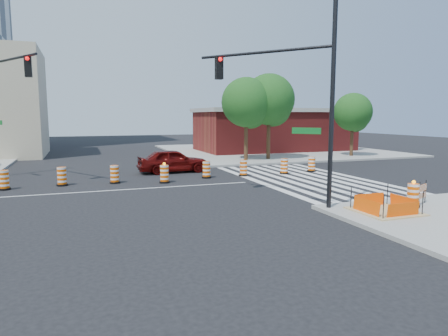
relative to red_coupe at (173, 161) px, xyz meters
The scene contains 22 objects.
ground 6.81m from the red_coupe, 126.12° to the right, with size 120.00×120.00×0.00m, color black.
sidewalk_ne 18.82m from the red_coupe, 41.82° to the left, with size 22.00×22.00×0.15m, color gray.
crosswalk_east 8.89m from the red_coupe, 38.08° to the right, with size 6.75×13.50×0.01m.
lane_centerline 6.80m from the red_coupe, 126.12° to the right, with size 14.00×0.12×0.01m, color silver.
excavation_pit 15.32m from the red_coupe, 70.87° to the right, with size 2.20×2.20×0.90m.
brick_storefront 18.87m from the red_coupe, 41.82° to the left, with size 16.50×8.50×4.60m.
red_coupe is the anchor object (origin of this frame).
signal_pole_se 12.69m from the red_coupe, 78.61° to the right, with size 3.96×4.90×8.15m.
signal_pole_nw 11.07m from the red_coupe, behind, with size 3.43×5.78×8.71m.
pit_drum 15.67m from the red_coupe, 65.00° to the right, with size 0.56×0.56×1.10m.
barricade 15.75m from the red_coupe, 61.79° to the right, with size 0.77×0.40×0.98m.
tree_north_c 9.30m from the red_coupe, 30.88° to the left, with size 4.11×4.11×6.98m.
tree_north_d 11.21m from the red_coupe, 25.45° to the left, with size 4.33×4.33×7.37m.
tree_north_e 18.53m from the red_coupe, 13.19° to the left, with size 3.48×3.47×5.90m.
median_drum_2 10.22m from the red_coupe, 160.69° to the right, with size 0.60×0.60×1.02m.
median_drum_3 7.54m from the red_coupe, 155.98° to the right, with size 0.60×0.60×1.02m.
median_drum_4 5.22m from the red_coupe, 141.72° to the right, with size 0.60×0.60×1.02m.
median_drum_5 4.30m from the red_coupe, 109.15° to the right, with size 0.60×0.60×1.18m.
median_drum_6 3.45m from the red_coupe, 65.87° to the right, with size 0.60×0.60×1.02m.
median_drum_7 5.00m from the red_coupe, 39.24° to the right, with size 0.60×0.60×1.02m.
median_drum_8 7.49m from the red_coupe, 25.81° to the right, with size 0.60×0.60×1.02m.
median_drum_9 9.51m from the red_coupe, 17.84° to the right, with size 0.60×0.60×1.02m.
Camera 1 is at (-1.91, -20.94, 3.80)m, focal length 32.00 mm.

